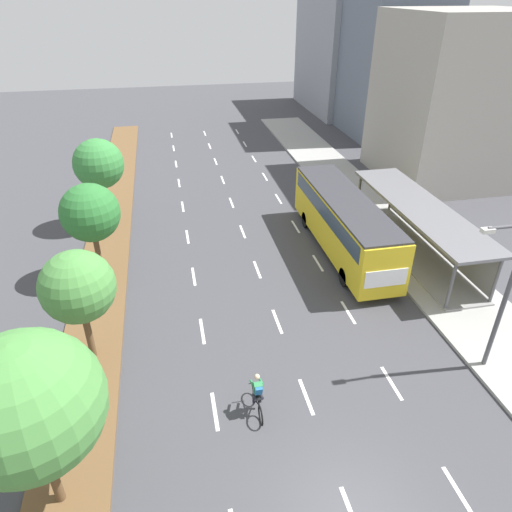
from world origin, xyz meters
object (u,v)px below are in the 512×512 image
(bus_shelter, at_px, (422,224))
(median_tree_second, at_px, (78,287))
(streetlight, at_px, (505,288))
(bus, at_px, (344,219))
(median_tree_nearest, at_px, (28,405))
(median_tree_fourth, at_px, (99,164))
(cyclist, at_px, (258,395))
(median_tree_third, at_px, (90,213))

(bus_shelter, xyz_separation_m, median_tree_second, (-17.66, -5.47, 1.70))
(median_tree_second, bearing_deg, streetlight, -13.46)
(bus, xyz_separation_m, median_tree_nearest, (-13.72, -12.85, 2.07))
(bus, xyz_separation_m, streetlight, (2.17, -10.25, 1.82))
(bus, relative_size, median_tree_nearest, 1.87)
(median_tree_fourth, relative_size, streetlight, 0.86)
(cyclist, height_order, median_tree_nearest, median_tree_nearest)
(cyclist, height_order, streetlight, streetlight)
(streetlight, bearing_deg, cyclist, -177.41)
(bus, height_order, median_tree_second, median_tree_second)
(median_tree_second, bearing_deg, bus, 26.01)
(bus, distance_m, cyclist, 12.94)
(median_tree_nearest, xyz_separation_m, median_tree_second, (0.33, 6.32, -0.58))
(median_tree_nearest, relative_size, streetlight, 0.93)
(cyclist, height_order, median_tree_second, median_tree_second)
(bus_shelter, relative_size, median_tree_nearest, 1.98)
(bus, xyz_separation_m, median_tree_second, (-13.38, -6.53, 1.50))
(bus, xyz_separation_m, median_tree_fourth, (-13.63, 6.11, 2.10))
(median_tree_nearest, height_order, median_tree_second, median_tree_nearest)
(median_tree_third, height_order, median_tree_fourth, median_tree_fourth)
(median_tree_nearest, bearing_deg, median_tree_third, 89.19)
(bus, relative_size, median_tree_third, 2.18)
(median_tree_nearest, xyz_separation_m, median_tree_fourth, (0.09, 18.97, 0.03))
(median_tree_nearest, bearing_deg, bus, 43.14)
(median_tree_third, bearing_deg, streetlight, -32.60)
(median_tree_second, height_order, median_tree_third, median_tree_third)
(bus, xyz_separation_m, cyclist, (-7.20, -10.68, -1.28))
(cyclist, bearing_deg, median_tree_nearest, -161.52)
(cyclist, xyz_separation_m, streetlight, (9.37, 0.42, 3.10))
(median_tree_fourth, bearing_deg, median_tree_nearest, -90.27)
(median_tree_second, bearing_deg, median_tree_third, 91.40)
(bus, relative_size, cyclist, 6.20)
(median_tree_third, relative_size, streetlight, 0.80)
(bus, bearing_deg, median_tree_third, -179.12)
(bus_shelter, distance_m, cyclist, 15.02)
(bus_shelter, relative_size, cyclist, 6.56)
(median_tree_fourth, bearing_deg, bus_shelter, -21.83)
(cyclist, distance_m, median_tree_second, 7.94)
(median_tree_fourth, xyz_separation_m, streetlight, (15.80, -16.37, -0.28))
(median_tree_nearest, height_order, median_tree_fourth, median_tree_nearest)
(streetlight, bearing_deg, median_tree_fourth, 133.98)
(bus, bearing_deg, streetlight, -78.06)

